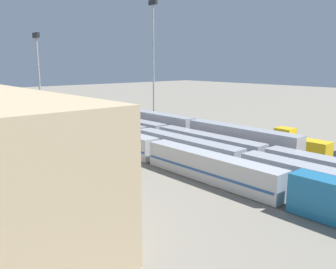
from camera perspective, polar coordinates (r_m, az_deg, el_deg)
ground_plane at (r=69.68m, az=0.38°, el=-1.89°), size 400.00×400.00×0.00m
track_bed_0 at (r=76.53m, az=5.97°, el=-0.69°), size 140.00×2.80×0.12m
track_bed_1 at (r=73.01m, az=3.30°, el=-1.24°), size 140.00×2.80×0.12m
track_bed_2 at (r=69.67m, az=0.38°, el=-1.84°), size 140.00×2.80×0.12m
track_bed_3 at (r=66.53m, az=-2.84°, el=-2.50°), size 140.00×2.80×0.12m
track_bed_4 at (r=63.64m, az=-6.36°, el=-3.21°), size 140.00×2.80×0.12m
train_on_track_1 at (r=80.33m, az=-2.06°, el=1.81°), size 71.40×3.00×5.00m
train_on_track_0 at (r=63.70m, az=20.68°, el=-1.94°), size 10.00×3.00×5.00m
train_on_track_4 at (r=50.45m, az=4.96°, el=-4.74°), size 66.40×3.06×4.40m
train_on_track_2 at (r=72.41m, az=-1.88°, el=0.28°), size 139.00×3.06×4.40m
train_on_track_3 at (r=60.67m, az=1.46°, el=-1.93°), size 114.80×3.06×4.40m
light_mast_1 at (r=89.05m, az=-20.53°, el=10.19°), size 2.80×0.70×23.32m
light_mast_2 at (r=91.75m, az=-2.43°, el=13.83°), size 2.80×0.70×31.89m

